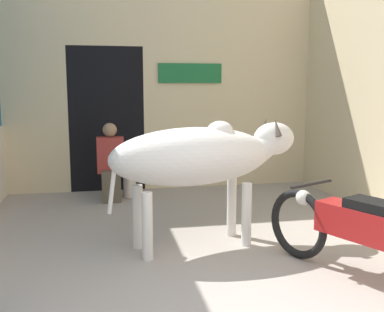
# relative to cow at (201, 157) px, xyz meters

# --- Properties ---
(wall_back_with_doorway) EXTENTS (5.17, 0.93, 4.01)m
(wall_back_with_doorway) POSITION_rel_cow_xyz_m (-0.36, 3.16, 0.72)
(wall_back_with_doorway) COLOR beige
(wall_back_with_doorway) RESTS_ON ground_plane
(cow) EXTENTS (2.21, 0.98, 1.39)m
(cow) POSITION_rel_cow_xyz_m (0.00, 0.00, 0.00)
(cow) COLOR silver
(cow) RESTS_ON ground_plane
(motorcycle_near) EXTENTS (0.97, 1.94, 0.81)m
(motorcycle_near) POSITION_rel_cow_xyz_m (1.18, -1.17, -0.52)
(motorcycle_near) COLOR black
(motorcycle_near) RESTS_ON ground_plane
(shopkeeper_seated) EXTENTS (0.40, 0.34, 1.19)m
(shopkeeper_seated) POSITION_rel_cow_xyz_m (-0.93, 2.21, -0.37)
(shopkeeper_seated) COLOR brown
(shopkeeper_seated) RESTS_ON ground_plane
(plastic_stool) EXTENTS (0.29, 0.29, 0.38)m
(plastic_stool) POSITION_rel_cow_xyz_m (-0.64, 2.37, -0.79)
(plastic_stool) COLOR beige
(plastic_stool) RESTS_ON ground_plane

